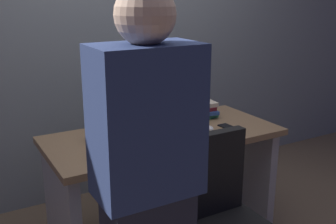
% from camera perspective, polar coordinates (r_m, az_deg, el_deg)
% --- Properties ---
extents(wall_back, '(6.40, 0.10, 3.00)m').
position_cam_1_polar(wall_back, '(3.26, -8.76, 14.46)').
color(wall_back, gray).
rests_on(wall_back, ground).
extents(desk, '(1.47, 0.67, 0.75)m').
position_cam_1_polar(desk, '(2.65, -0.54, -7.65)').
color(desk, '#93704C').
rests_on(desk, ground).
extents(person_at_desk, '(0.40, 0.24, 1.64)m').
position_cam_1_polar(person_at_desk, '(1.63, -2.86, -11.47)').
color(person_at_desk, '#262838').
rests_on(person_at_desk, ground).
extents(monitor, '(0.54, 0.16, 0.46)m').
position_cam_1_polar(monitor, '(2.69, -2.03, 3.69)').
color(monitor, silver).
rests_on(monitor, desk).
extents(keyboard, '(0.44, 0.15, 0.02)m').
position_cam_1_polar(keyboard, '(2.46, -0.02, -3.53)').
color(keyboard, '#262626').
rests_on(keyboard, desk).
extents(mouse, '(0.06, 0.10, 0.03)m').
position_cam_1_polar(mouse, '(2.62, 5.58, -2.23)').
color(mouse, white).
rests_on(mouse, desk).
extents(cup_near_keyboard, '(0.08, 0.08, 0.10)m').
position_cam_1_polar(cup_near_keyboard, '(2.20, -9.24, -5.23)').
color(cup_near_keyboard, white).
rests_on(cup_near_keyboard, desk).
extents(cup_by_monitor, '(0.08, 0.08, 0.08)m').
position_cam_1_polar(cup_by_monitor, '(2.47, -10.65, -2.92)').
color(cup_by_monitor, white).
rests_on(cup_by_monitor, desk).
extents(book_stack, '(0.23, 0.17, 0.11)m').
position_cam_1_polar(book_stack, '(2.86, 4.93, 0.22)').
color(book_stack, '#338C59').
rests_on(book_stack, desk).
extents(cell_phone, '(0.08, 0.15, 0.01)m').
position_cam_1_polar(cell_phone, '(2.69, 8.48, -2.12)').
color(cell_phone, black).
rests_on(cell_phone, desk).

